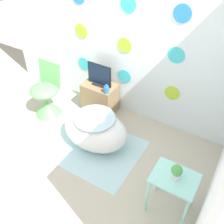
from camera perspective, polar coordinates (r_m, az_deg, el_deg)
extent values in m
plane|color=#BCB29E|center=(3.31, -13.20, -15.70)|extent=(12.00, 12.00, 0.00)
cube|color=white|center=(3.58, 3.05, 17.31)|extent=(4.21, 0.04, 2.60)
cylinder|color=#3DC6D6|center=(4.22, -6.10, 10.37)|extent=(0.21, 0.01, 0.21)
cylinder|color=#3DC6D6|center=(3.87, 2.74, 7.76)|extent=(0.21, 0.01, 0.21)
cylinder|color=#B2D633|center=(3.66, 12.95, 4.01)|extent=(0.21, 0.01, 0.21)
cylinder|color=#B2D633|center=(3.99, -6.74, 17.10)|extent=(0.21, 0.01, 0.21)
cylinder|color=#B2D633|center=(3.65, 2.67, 14.33)|extent=(0.21, 0.01, 0.21)
cylinder|color=#3DC6D6|center=(3.38, 13.77, 11.91)|extent=(0.21, 0.01, 0.21)
cylinder|color=#3DC6D6|center=(3.43, 3.53, 22.36)|extent=(0.21, 0.01, 0.21)
cylinder|color=#2D8CE0|center=(3.18, 15.07, 20.00)|extent=(0.21, 0.01, 0.21)
cube|color=silver|center=(3.63, -4.24, -7.61)|extent=(1.28, 0.99, 0.01)
ellipsoid|color=white|center=(3.53, -3.60, -3.89)|extent=(0.90, 0.65, 0.47)
cylinder|color=#B2DBEA|center=(3.39, -3.75, -1.26)|extent=(0.54, 0.54, 0.01)
cone|color=#66C166|center=(4.20, -13.83, 1.08)|extent=(0.41, 0.41, 0.24)
ellipsoid|color=#66C166|center=(4.01, -14.54, 4.64)|extent=(0.44, 0.44, 0.15)
cube|color=#66C166|center=(4.00, -13.43, 8.12)|extent=(0.37, 0.09, 0.39)
cube|color=#8E704C|center=(4.08, -2.61, 3.23)|extent=(0.50, 0.34, 0.47)
cube|color=white|center=(3.92, -3.98, 2.97)|extent=(0.42, 0.01, 0.13)
cube|color=black|center=(3.94, -2.72, 6.10)|extent=(0.20, 0.12, 0.02)
cube|color=black|center=(3.85, -2.75, 8.18)|extent=(0.39, 0.01, 0.33)
cube|color=#0F1E38|center=(3.85, -2.83, 8.12)|extent=(0.37, 0.01, 0.31)
cylinder|color=#2D72B7|center=(3.74, -1.22, 4.88)|extent=(0.07, 0.07, 0.11)
cylinder|color=#2D72B7|center=(3.70, -1.24, 5.72)|extent=(0.04, 0.04, 0.02)
cube|color=#99E0D8|center=(2.71, 13.54, -13.81)|extent=(0.45, 0.35, 0.02)
cylinder|color=#99E0D8|center=(2.88, 7.73, -17.68)|extent=(0.03, 0.03, 0.53)
cylinder|color=#99E0D8|center=(2.84, 15.48, -20.76)|extent=(0.03, 0.03, 0.53)
cylinder|color=#99E0D8|center=(3.04, 10.17, -13.51)|extent=(0.03, 0.03, 0.53)
cylinder|color=#99E0D8|center=(3.01, 17.39, -16.29)|extent=(0.03, 0.03, 0.53)
cylinder|color=white|center=(2.67, 13.69, -13.24)|extent=(0.09, 0.09, 0.07)
sphere|color=#4C9E4C|center=(2.61, 13.96, -12.18)|extent=(0.11, 0.11, 0.11)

